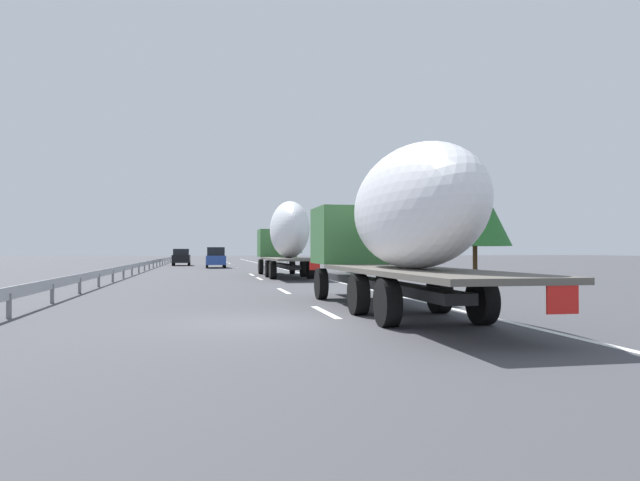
% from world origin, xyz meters
% --- Properties ---
extents(ground_plane, '(260.00, 260.00, 0.00)m').
position_xyz_m(ground_plane, '(40.00, 0.00, 0.00)').
color(ground_plane, '#424247').
extents(lane_stripe_0, '(3.20, 0.20, 0.01)m').
position_xyz_m(lane_stripe_0, '(2.00, -1.80, 0.00)').
color(lane_stripe_0, white).
rests_on(lane_stripe_0, ground_plane).
extents(lane_stripe_1, '(3.20, 0.20, 0.01)m').
position_xyz_m(lane_stripe_1, '(10.23, -1.80, 0.00)').
color(lane_stripe_1, white).
rests_on(lane_stripe_1, ground_plane).
extents(lane_stripe_2, '(3.20, 0.20, 0.01)m').
position_xyz_m(lane_stripe_2, '(20.72, -1.80, 0.00)').
color(lane_stripe_2, white).
rests_on(lane_stripe_2, ground_plane).
extents(lane_stripe_3, '(3.20, 0.20, 0.01)m').
position_xyz_m(lane_stripe_3, '(26.37, -1.80, 0.00)').
color(lane_stripe_3, white).
rests_on(lane_stripe_3, ground_plane).
extents(lane_stripe_4, '(3.20, 0.20, 0.01)m').
position_xyz_m(lane_stripe_4, '(45.30, -1.80, 0.00)').
color(lane_stripe_4, white).
rests_on(lane_stripe_4, ground_plane).
extents(lane_stripe_5, '(3.20, 0.20, 0.01)m').
position_xyz_m(lane_stripe_5, '(46.41, -1.80, 0.00)').
color(lane_stripe_5, white).
rests_on(lane_stripe_5, ground_plane).
extents(lane_stripe_6, '(3.20, 0.20, 0.01)m').
position_xyz_m(lane_stripe_6, '(61.85, -1.80, 0.00)').
color(lane_stripe_6, white).
rests_on(lane_stripe_6, ground_plane).
extents(lane_stripe_7, '(3.20, 0.20, 0.01)m').
position_xyz_m(lane_stripe_7, '(69.79, -1.80, 0.00)').
color(lane_stripe_7, white).
rests_on(lane_stripe_7, ground_plane).
extents(edge_line_right, '(110.00, 0.20, 0.01)m').
position_xyz_m(edge_line_right, '(45.00, -5.50, 0.00)').
color(edge_line_right, white).
rests_on(edge_line_right, ground_plane).
extents(truck_lead, '(13.11, 2.55, 4.56)m').
position_xyz_m(truck_lead, '(22.35, -3.60, 2.53)').
color(truck_lead, '#387038').
rests_on(truck_lead, ground_plane).
extents(truck_trailing, '(13.31, 2.55, 4.19)m').
position_xyz_m(truck_trailing, '(1.42, -3.60, 2.40)').
color(truck_trailing, '#387038').
rests_on(truck_trailing, ground_plane).
extents(car_blue_sedan, '(4.72, 1.82, 1.94)m').
position_xyz_m(car_blue_sedan, '(42.66, 0.29, 0.97)').
color(car_blue_sedan, '#28479E').
rests_on(car_blue_sedan, ground_plane).
extents(car_white_van, '(4.52, 1.73, 1.94)m').
position_xyz_m(car_white_van, '(87.87, 0.07, 0.97)').
color(car_white_van, white).
rests_on(car_white_van, ground_plane).
extents(car_black_suv, '(4.31, 1.87, 1.81)m').
position_xyz_m(car_black_suv, '(51.78, 3.78, 0.92)').
color(car_black_suv, black).
rests_on(car_black_suv, ground_plane).
extents(road_sign, '(0.10, 0.90, 3.37)m').
position_xyz_m(road_sign, '(43.41, -6.70, 2.32)').
color(road_sign, gray).
rests_on(road_sign, ground_plane).
extents(tree_0, '(3.86, 3.86, 5.94)m').
position_xyz_m(tree_0, '(15.87, -12.94, 3.91)').
color(tree_0, '#472D19').
rests_on(tree_0, ground_plane).
extents(tree_1, '(3.15, 3.15, 7.68)m').
position_xyz_m(tree_1, '(33.75, -13.29, 4.79)').
color(tree_1, '#472D19').
rests_on(tree_1, ground_plane).
extents(tree_2, '(2.95, 2.95, 6.41)m').
position_xyz_m(tree_2, '(78.30, -11.90, 4.19)').
color(tree_2, '#472D19').
rests_on(tree_2, ground_plane).
extents(tree_3, '(3.96, 3.96, 6.17)m').
position_xyz_m(tree_3, '(28.43, -9.99, 3.69)').
color(tree_3, '#472D19').
rests_on(tree_3, ground_plane).
extents(tree_4, '(3.67, 3.67, 6.87)m').
position_xyz_m(tree_4, '(77.94, -12.11, 4.04)').
color(tree_4, '#472D19').
rests_on(tree_4, ground_plane).
extents(guardrail_median, '(94.00, 0.10, 0.76)m').
position_xyz_m(guardrail_median, '(43.00, 6.00, 0.58)').
color(guardrail_median, '#9EA0A5').
rests_on(guardrail_median, ground_plane).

